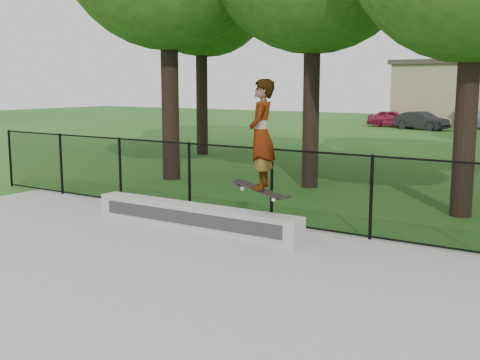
{
  "coord_description": "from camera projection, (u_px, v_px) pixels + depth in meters",
  "views": [
    {
      "loc": [
        5.73,
        -3.91,
        2.76
      ],
      "look_at": [
        0.39,
        4.2,
        1.2
      ],
      "focal_mm": 45.0,
      "sensor_mm": 36.0,
      "label": 1
    }
  ],
  "objects": [
    {
      "name": "ground",
      "position": [
        7.0,
        331.0,
        6.78
      ],
      "size": [
        100.0,
        100.0,
        0.0
      ],
      "primitive_type": "plane",
      "color": "#1B5718",
      "rests_on": "ground"
    },
    {
      "name": "concrete_slab",
      "position": [
        6.0,
        329.0,
        6.77
      ],
      "size": [
        14.0,
        12.0,
        0.06
      ],
      "primitive_type": "cube",
      "color": "#979792",
      "rests_on": "ground"
    },
    {
      "name": "grind_ledge",
      "position": [
        194.0,
        218.0,
        11.12
      ],
      "size": [
        4.42,
        0.4,
        0.49
      ],
      "primitive_type": "cube",
      "color": "#A7A7A2",
      "rests_on": "concrete_slab"
    },
    {
      "name": "car_a",
      "position": [
        392.0,
        118.0,
        38.74
      ],
      "size": [
        3.28,
        1.77,
        1.07
      ],
      "primitive_type": "imported",
      "rotation": [
        0.0,
        0.0,
        1.74
      ],
      "color": "maroon",
      "rests_on": "ground"
    },
    {
      "name": "car_b",
      "position": [
        422.0,
        121.0,
        36.33
      ],
      "size": [
        3.19,
        1.97,
        1.09
      ],
      "primitive_type": "imported",
      "rotation": [
        0.0,
        0.0,
        1.28
      ],
      "color": "black",
      "rests_on": "ground"
    },
    {
      "name": "skater_airborne",
      "position": [
        261.0,
        136.0,
        9.78
      ],
      "size": [
        0.82,
        0.77,
        1.98
      ],
      "color": "black",
      "rests_on": "ground"
    },
    {
      "name": "chainlink_fence",
      "position": [
        272.0,
        186.0,
        11.51
      ],
      "size": [
        16.06,
        0.06,
        1.5
      ],
      "color": "black",
      "rests_on": "concrete_slab"
    }
  ]
}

